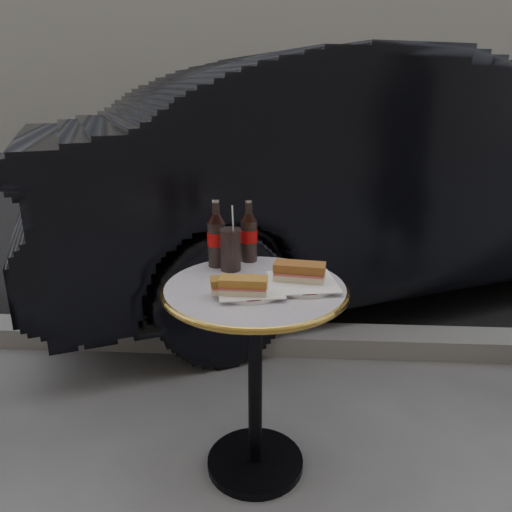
# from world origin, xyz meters

# --- Properties ---
(ground) EXTENTS (80.00, 80.00, 0.00)m
(ground) POSITION_xyz_m (0.00, 0.00, 0.00)
(ground) COLOR slate
(ground) RESTS_ON ground
(asphalt_road) EXTENTS (40.00, 8.00, 0.00)m
(asphalt_road) POSITION_xyz_m (0.00, 5.00, 0.00)
(asphalt_road) COLOR black
(asphalt_road) RESTS_ON ground
(curb) EXTENTS (40.00, 0.20, 0.12)m
(curb) POSITION_xyz_m (0.00, 0.90, 0.05)
(curb) COLOR gray
(curb) RESTS_ON ground
(bistro_table) EXTENTS (0.62, 0.62, 0.73)m
(bistro_table) POSITION_xyz_m (0.00, 0.00, 0.37)
(bistro_table) COLOR #BAB2C4
(bistro_table) RESTS_ON ground
(plate_left) EXTENTS (0.22, 0.22, 0.01)m
(plate_left) POSITION_xyz_m (-0.01, -0.05, 0.74)
(plate_left) COLOR white
(plate_left) RESTS_ON bistro_table
(plate_right) EXTENTS (0.23, 0.23, 0.01)m
(plate_right) POSITION_xyz_m (0.16, 0.01, 0.74)
(plate_right) COLOR silver
(plate_right) RESTS_ON bistro_table
(sandwich_left_a) EXTENTS (0.14, 0.09, 0.05)m
(sandwich_left_a) POSITION_xyz_m (-0.07, -0.09, 0.77)
(sandwich_left_a) COLOR brown
(sandwich_left_a) RESTS_ON plate_left
(sandwich_left_b) EXTENTS (0.15, 0.07, 0.05)m
(sandwich_left_b) POSITION_xyz_m (-0.03, -0.10, 0.77)
(sandwich_left_b) COLOR #B1752D
(sandwich_left_b) RESTS_ON plate_left
(sandwich_right) EXTENTS (0.18, 0.10, 0.06)m
(sandwich_right) POSITION_xyz_m (0.15, 0.02, 0.77)
(sandwich_right) COLOR brown
(sandwich_right) RESTS_ON plate_right
(cola_bottle_left) EXTENTS (0.08, 0.08, 0.25)m
(cola_bottle_left) POSITION_xyz_m (-0.15, 0.19, 0.86)
(cola_bottle_left) COLOR black
(cola_bottle_left) RESTS_ON bistro_table
(cola_bottle_right) EXTENTS (0.07, 0.07, 0.24)m
(cola_bottle_right) POSITION_xyz_m (-0.04, 0.25, 0.85)
(cola_bottle_right) COLOR black
(cola_bottle_right) RESTS_ON bistro_table
(cola_glass) EXTENTS (0.08, 0.08, 0.15)m
(cola_glass) POSITION_xyz_m (-0.10, 0.15, 0.81)
(cola_glass) COLOR black
(cola_glass) RESTS_ON bistro_table
(parked_car) EXTENTS (3.47, 4.99, 1.56)m
(parked_car) POSITION_xyz_m (0.78, 1.99, 0.78)
(parked_car) COLOR black
(parked_car) RESTS_ON ground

